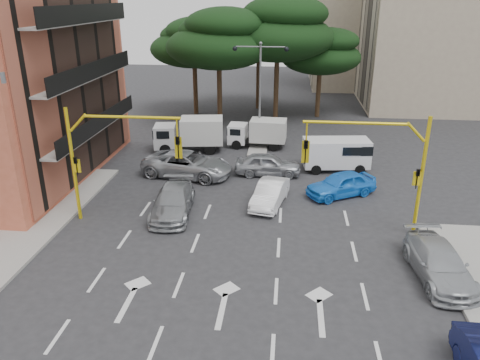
# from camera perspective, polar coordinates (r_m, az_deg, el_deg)

# --- Properties ---
(ground) EXTENTS (120.00, 120.00, 0.00)m
(ground) POSITION_cam_1_polar(r_m,az_deg,el_deg) (22.45, -0.43, -7.95)
(ground) COLOR #28282B
(ground) RESTS_ON ground
(median_strip) EXTENTS (1.40, 6.00, 0.15)m
(median_strip) POSITION_cam_1_polar(r_m,az_deg,el_deg) (37.14, 2.34, 4.37)
(median_strip) COLOR gray
(median_strip) RESTS_ON ground
(apartment_beige_near) EXTENTS (20.20, 12.15, 18.70)m
(apartment_beige_near) POSITION_cam_1_polar(r_m,az_deg,el_deg) (54.40, 26.39, 17.71)
(apartment_beige_near) COLOR tan
(apartment_beige_near) RESTS_ON ground
(apartment_beige_far) EXTENTS (16.20, 12.15, 16.70)m
(apartment_beige_far) POSITION_cam_1_polar(r_m,az_deg,el_deg) (64.36, 16.49, 18.38)
(apartment_beige_far) COLOR tan
(apartment_beige_far) RESTS_ON ground
(pine_left_near) EXTENTS (9.15, 9.15, 10.23)m
(pine_left_near) POSITION_cam_1_polar(r_m,az_deg,el_deg) (41.96, -2.54, 16.86)
(pine_left_near) COLOR #382616
(pine_left_near) RESTS_ON ground
(pine_center) EXTENTS (9.98, 9.98, 11.16)m
(pine_center) POSITION_cam_1_polar(r_m,az_deg,el_deg) (43.46, 4.72, 17.89)
(pine_center) COLOR #382616
(pine_center) RESTS_ON ground
(pine_left_far) EXTENTS (8.32, 8.32, 9.30)m
(pine_left_far) POSITION_cam_1_polar(r_m,az_deg,el_deg) (46.46, -5.59, 16.38)
(pine_left_far) COLOR #382616
(pine_left_far) RESTS_ON ground
(pine_right) EXTENTS (7.49, 7.49, 8.37)m
(pine_right) POSITION_cam_1_polar(r_m,az_deg,el_deg) (45.71, 9.91, 15.22)
(pine_right) COLOR #382616
(pine_right) RESTS_ON ground
(pine_back) EXTENTS (9.15, 9.15, 10.23)m
(pine_back) POSITION_cam_1_polar(r_m,az_deg,el_deg) (48.58, 2.40, 17.51)
(pine_back) COLOR #382616
(pine_back) RESTS_ON ground
(signal_mast_right) EXTENTS (5.79, 0.37, 6.00)m
(signal_mast_right) POSITION_cam_1_polar(r_m,az_deg,el_deg) (23.03, 17.21, 2.42)
(signal_mast_right) COLOR yellow
(signal_mast_right) RESTS_ON ground
(signal_mast_left) EXTENTS (5.79, 0.37, 6.00)m
(signal_mast_left) POSITION_cam_1_polar(r_m,az_deg,el_deg) (24.31, -16.09, 3.53)
(signal_mast_left) COLOR yellow
(signal_mast_left) RESTS_ON ground
(street_lamp_center) EXTENTS (4.16, 0.36, 7.77)m
(street_lamp_center) POSITION_cam_1_polar(r_m,az_deg,el_deg) (35.92, 2.47, 12.55)
(street_lamp_center) COLOR slate
(street_lamp_center) RESTS_ON median_strip
(car_white_hatch) EXTENTS (2.22, 4.25, 1.33)m
(car_white_hatch) POSITION_cam_1_polar(r_m,az_deg,el_deg) (26.41, 3.68, -1.66)
(car_white_hatch) COLOR white
(car_white_hatch) RESTS_ON ground
(car_blue_compact) EXTENTS (4.52, 3.60, 1.44)m
(car_blue_compact) POSITION_cam_1_polar(r_m,az_deg,el_deg) (28.13, 12.23, -0.50)
(car_blue_compact) COLOR blue
(car_blue_compact) RESTS_ON ground
(car_silver_wagon) EXTENTS (2.39, 5.11, 1.44)m
(car_silver_wagon) POSITION_cam_1_polar(r_m,az_deg,el_deg) (25.48, -8.19, -2.61)
(car_silver_wagon) COLOR gray
(car_silver_wagon) RESTS_ON ground
(car_silver_cross_a) EXTENTS (6.25, 3.73, 1.63)m
(car_silver_cross_a) POSITION_cam_1_polar(r_m,az_deg,el_deg) (30.67, -6.40, 1.92)
(car_silver_cross_a) COLOR #A1A4A9
(car_silver_cross_a) RESTS_ON ground
(car_silver_cross_b) EXTENTS (4.35, 1.83, 1.47)m
(car_silver_cross_b) POSITION_cam_1_polar(r_m,az_deg,el_deg) (30.77, 3.41, 1.93)
(car_silver_cross_b) COLOR #A2A5AA
(car_silver_cross_b) RESTS_ON ground
(car_silver_parked) EXTENTS (2.37, 4.95, 1.39)m
(car_silver_parked) POSITION_cam_1_polar(r_m,az_deg,el_deg) (21.42, 23.10, -9.31)
(car_silver_parked) COLOR #A7AAAF
(car_silver_parked) RESTS_ON ground
(van_white) EXTENTS (4.55, 2.48, 2.17)m
(van_white) POSITION_cam_1_polar(r_m,az_deg,el_deg) (32.17, 11.61, 3.07)
(van_white) COLOR white
(van_white) RESTS_ON ground
(box_truck_a) EXTENTS (5.45, 2.88, 2.56)m
(box_truck_a) POSITION_cam_1_polar(r_m,az_deg,el_deg) (35.58, -6.17, 5.51)
(box_truck_a) COLOR silver
(box_truck_a) RESTS_ON ground
(box_truck_b) EXTENTS (4.61, 2.16, 2.22)m
(box_truck_b) POSITION_cam_1_polar(r_m,az_deg,el_deg) (36.37, 2.17, 5.70)
(box_truck_b) COLOR white
(box_truck_b) RESTS_ON ground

